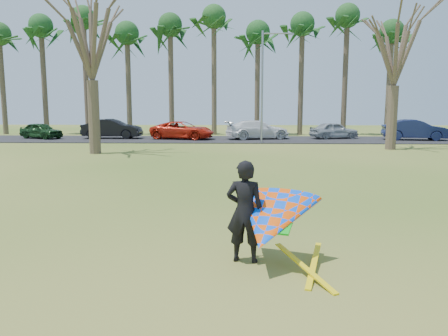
{
  "coord_description": "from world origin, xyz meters",
  "views": [
    {
      "loc": [
        0.45,
        -10.02,
        2.87
      ],
      "look_at": [
        0.0,
        2.0,
        1.1
      ],
      "focal_mm": 35.0,
      "sensor_mm": 36.0,
      "label": 1
    }
  ],
  "objects_px": {
    "car_5": "(415,130)",
    "kite_flyer": "(267,219)",
    "car_0": "(41,131)",
    "car_4": "(334,130)",
    "streetlight": "(264,81)",
    "car_2": "(182,130)",
    "bare_tree_right": "(396,43)",
    "car_3": "(258,130)",
    "bare_tree_left": "(90,31)",
    "car_1": "(112,129)"
  },
  "relations": [
    {
      "from": "bare_tree_left",
      "to": "car_2",
      "type": "bearing_deg",
      "value": 69.32
    },
    {
      "from": "streetlight",
      "to": "car_4",
      "type": "bearing_deg",
      "value": 33.69
    },
    {
      "from": "car_4",
      "to": "bare_tree_left",
      "type": "bearing_deg",
      "value": 107.01
    },
    {
      "from": "bare_tree_left",
      "to": "car_3",
      "type": "height_order",
      "value": "bare_tree_left"
    },
    {
      "from": "streetlight",
      "to": "bare_tree_left",
      "type": "bearing_deg",
      "value": -145.43
    },
    {
      "from": "car_0",
      "to": "car_5",
      "type": "distance_m",
      "value": 29.97
    },
    {
      "from": "bare_tree_left",
      "to": "car_4",
      "type": "distance_m",
      "value": 20.43
    },
    {
      "from": "bare_tree_right",
      "to": "car_2",
      "type": "bearing_deg",
      "value": 153.66
    },
    {
      "from": "car_3",
      "to": "kite_flyer",
      "type": "distance_m",
      "value": 27.83
    },
    {
      "from": "bare_tree_left",
      "to": "kite_flyer",
      "type": "relative_size",
      "value": 4.06
    },
    {
      "from": "car_2",
      "to": "streetlight",
      "type": "bearing_deg",
      "value": -101.29
    },
    {
      "from": "bare_tree_right",
      "to": "car_3",
      "type": "relative_size",
      "value": 1.79
    },
    {
      "from": "bare_tree_left",
      "to": "car_2",
      "type": "relative_size",
      "value": 1.91
    },
    {
      "from": "streetlight",
      "to": "car_0",
      "type": "distance_m",
      "value": 18.66
    },
    {
      "from": "streetlight",
      "to": "car_5",
      "type": "relative_size",
      "value": 1.65
    },
    {
      "from": "car_4",
      "to": "kite_flyer",
      "type": "relative_size",
      "value": 1.65
    },
    {
      "from": "car_2",
      "to": "car_4",
      "type": "relative_size",
      "value": 1.29
    },
    {
      "from": "car_5",
      "to": "kite_flyer",
      "type": "bearing_deg",
      "value": 162.33
    },
    {
      "from": "car_1",
      "to": "car_2",
      "type": "relative_size",
      "value": 0.94
    },
    {
      "from": "bare_tree_right",
      "to": "car_5",
      "type": "distance_m",
      "value": 9.74
    },
    {
      "from": "bare_tree_right",
      "to": "car_3",
      "type": "bearing_deg",
      "value": 138.17
    },
    {
      "from": "kite_flyer",
      "to": "streetlight",
      "type": "bearing_deg",
      "value": 87.12
    },
    {
      "from": "streetlight",
      "to": "kite_flyer",
      "type": "height_order",
      "value": "streetlight"
    },
    {
      "from": "car_0",
      "to": "car_1",
      "type": "distance_m",
      "value": 5.79
    },
    {
      "from": "bare_tree_right",
      "to": "kite_flyer",
      "type": "xyz_separation_m",
      "value": [
        -9.07,
        -20.52,
        -5.71
      ]
    },
    {
      "from": "streetlight",
      "to": "car_3",
      "type": "relative_size",
      "value": 1.56
    },
    {
      "from": "kite_flyer",
      "to": "bare_tree_right",
      "type": "bearing_deg",
      "value": 66.15
    },
    {
      "from": "bare_tree_left",
      "to": "car_3",
      "type": "xyz_separation_m",
      "value": [
        9.85,
        10.29,
        -6.11
      ]
    },
    {
      "from": "bare_tree_right",
      "to": "car_0",
      "type": "relative_size",
      "value": 2.43
    },
    {
      "from": "bare_tree_right",
      "to": "car_2",
      "type": "relative_size",
      "value": 1.81
    },
    {
      "from": "bare_tree_left",
      "to": "kite_flyer",
      "type": "height_order",
      "value": "bare_tree_left"
    },
    {
      "from": "car_1",
      "to": "bare_tree_right",
      "type": "bearing_deg",
      "value": -109.54
    },
    {
      "from": "car_5",
      "to": "kite_flyer",
      "type": "height_order",
      "value": "kite_flyer"
    },
    {
      "from": "car_0",
      "to": "car_4",
      "type": "xyz_separation_m",
      "value": [
        23.95,
        0.83,
        0.03
      ]
    },
    {
      "from": "bare_tree_right",
      "to": "car_4",
      "type": "relative_size",
      "value": 2.34
    },
    {
      "from": "car_2",
      "to": "car_3",
      "type": "height_order",
      "value": "car_3"
    },
    {
      "from": "streetlight",
      "to": "car_0",
      "type": "bearing_deg",
      "value": 170.15
    },
    {
      "from": "bare_tree_right",
      "to": "car_0",
      "type": "xyz_separation_m",
      "value": [
        -25.85,
        7.13,
        -5.86
      ]
    },
    {
      "from": "car_0",
      "to": "car_5",
      "type": "xyz_separation_m",
      "value": [
        29.97,
        -0.4,
        0.15
      ]
    },
    {
      "from": "bare_tree_right",
      "to": "kite_flyer",
      "type": "relative_size",
      "value": 3.86
    },
    {
      "from": "car_1",
      "to": "bare_tree_left",
      "type": "bearing_deg",
      "value": -167.9
    },
    {
      "from": "kite_flyer",
      "to": "car_2",
      "type": "bearing_deg",
      "value": 100.56
    },
    {
      "from": "bare_tree_right",
      "to": "car_5",
      "type": "bearing_deg",
      "value": 58.51
    },
    {
      "from": "bare_tree_left",
      "to": "car_0",
      "type": "bearing_deg",
      "value": 127.78
    },
    {
      "from": "car_1",
      "to": "car_2",
      "type": "height_order",
      "value": "car_1"
    },
    {
      "from": "car_0",
      "to": "car_4",
      "type": "height_order",
      "value": "car_4"
    },
    {
      "from": "kite_flyer",
      "to": "car_0",
      "type": "bearing_deg",
      "value": 121.25
    },
    {
      "from": "bare_tree_right",
      "to": "car_3",
      "type": "height_order",
      "value": "bare_tree_right"
    },
    {
      "from": "bare_tree_left",
      "to": "car_4",
      "type": "height_order",
      "value": "bare_tree_left"
    },
    {
      "from": "car_5",
      "to": "kite_flyer",
      "type": "xyz_separation_m",
      "value": [
        -13.19,
        -27.25,
        0.0
      ]
    }
  ]
}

